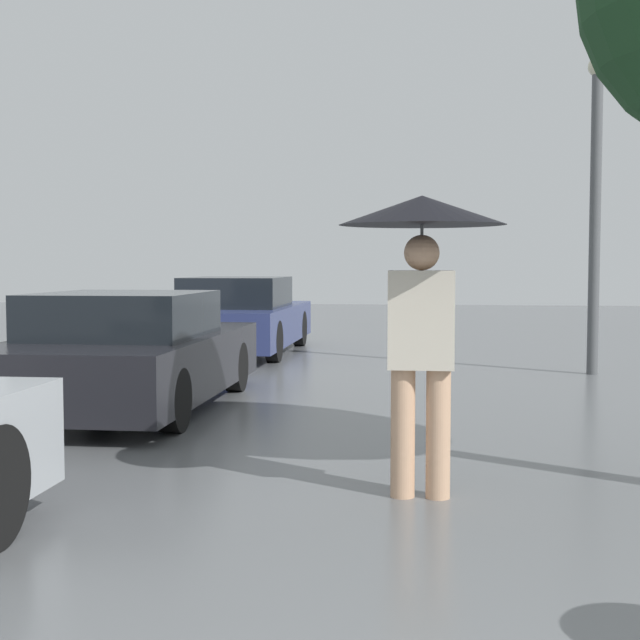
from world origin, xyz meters
TOP-DOWN VIEW (x-y plane):
  - pedestrian at (-0.36, 3.74)m, footprint 1.03×1.03m
  - parked_car_middle at (-3.30, 6.84)m, footprint 1.80×4.04m
  - parked_car_farthest at (-3.38, 12.43)m, footprint 1.78×4.28m
  - street_lamp at (1.84, 10.25)m, footprint 0.26×0.26m

SIDE VIEW (x-z plane):
  - parked_car_middle at x=-3.30m, z-range -0.04..1.14m
  - parked_car_farthest at x=-3.38m, z-range -0.04..1.20m
  - pedestrian at x=-0.36m, z-range 0.53..2.41m
  - street_lamp at x=1.84m, z-range 0.24..4.37m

